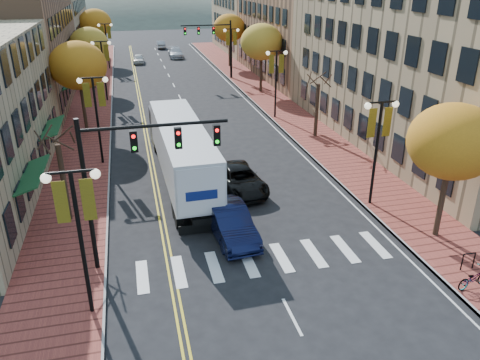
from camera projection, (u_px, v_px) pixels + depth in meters
ground at (276, 286)px, 19.83m from camera, size 200.00×200.00×0.00m
sidewalk_left at (92, 105)px, 46.75m from camera, size 4.00×85.00×0.15m
sidewalk_right at (264, 95)px, 50.62m from camera, size 4.00×85.00×0.15m
building_left_mid at (2, 47)px, 45.94m from camera, size 12.00×24.00×11.00m
building_left_far at (40, 28)px, 68.46m from camera, size 12.00×26.00×9.50m
building_right_near at (450, 41)px, 34.99m from camera, size 15.00×28.00×15.00m
building_right_mid at (316, 35)px, 59.11m from camera, size 15.00×24.00×10.00m
building_right_far at (267, 17)px, 78.46m from camera, size 15.00×20.00×11.00m
tree_left_a at (64, 183)px, 24.10m from camera, size 0.28×0.28×4.20m
tree_left_b at (78, 66)px, 37.02m from camera, size 4.48×4.48×7.21m
tree_left_c at (89, 44)px, 51.40m from camera, size 4.16×4.16×6.69m
tree_left_d at (95, 23)px, 67.17m from camera, size 4.61×4.61×7.42m
tree_right_a at (453, 142)px, 21.50m from camera, size 4.16×4.16×6.69m
tree_right_b at (317, 110)px, 36.85m from camera, size 0.28×0.28×4.20m
tree_right_c at (262, 42)px, 49.78m from camera, size 4.48×4.48×7.21m
tree_right_d at (229, 28)px, 64.06m from camera, size 4.35×4.35×7.00m
lamp_left_a at (77, 216)px, 16.48m from camera, size 1.96×0.36×6.05m
lamp_left_b at (95, 104)px, 30.70m from camera, size 1.96×0.36×6.05m
lamp_left_c at (103, 59)px, 46.70m from camera, size 1.96×0.36×6.05m
lamp_left_d at (106, 37)px, 62.69m from camera, size 1.96×0.36×6.05m
lamp_right_a at (378, 133)px, 25.04m from camera, size 1.96×0.36×6.05m
lamp_right_b at (276, 71)px, 41.04m from camera, size 1.96×0.36×6.05m
lamp_right_c at (231, 44)px, 57.03m from camera, size 1.96×0.36×6.05m
traffic_mast_near at (132, 164)px, 19.33m from camera, size 6.10×0.35×7.00m
traffic_mast_far at (215, 39)px, 56.34m from camera, size 6.10×0.34×7.00m
semi_truck at (179, 145)px, 29.32m from camera, size 2.85×15.69×3.91m
navy_sedan at (230, 222)px, 23.22m from camera, size 2.13×5.07×1.63m
black_suv at (239, 179)px, 28.30m from camera, size 2.90×5.44×1.45m
car_far_white at (139, 59)px, 68.58m from camera, size 1.77×3.89×1.29m
car_far_silver at (176, 53)px, 73.29m from camera, size 2.27×5.25×1.50m
car_far_oncoming at (161, 45)px, 82.36m from camera, size 1.41×3.91×1.28m
bicycle at (473, 278)px, 19.36m from camera, size 1.74×0.88×0.87m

